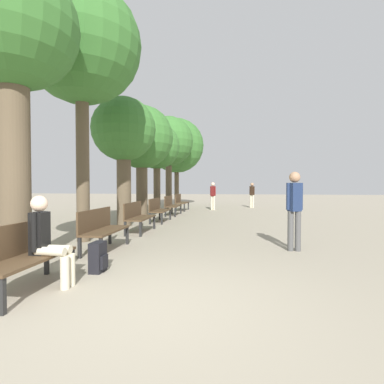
{
  "coord_description": "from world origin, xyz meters",
  "views": [
    {
      "loc": [
        1.06,
        -3.47,
        1.46
      ],
      "look_at": [
        -0.13,
        5.19,
        1.23
      ],
      "focal_mm": 28.0,
      "sensor_mm": 36.0,
      "label": 1
    }
  ],
  "objects_px": {
    "tree_row_4": "(157,147)",
    "pedestrian_mid": "(213,194)",
    "tree_row_2": "(124,132)",
    "person_seated": "(47,238)",
    "tree_row_6": "(177,146)",
    "bench_row_4": "(171,204)",
    "pedestrian_far": "(294,206)",
    "bench_row_5": "(181,201)",
    "tree_row_0": "(12,36)",
    "tree_row_5": "(169,142)",
    "bench_row_0": "(21,253)",
    "bench_row_3": "(158,208)",
    "tree_row_1": "(82,46)",
    "tree_row_3": "(142,139)",
    "backpack": "(98,257)",
    "pedestrian_near": "(252,193)",
    "bench_row_2": "(137,215)",
    "bench_row_1": "(101,227)"
  },
  "relations": [
    {
      "from": "tree_row_4",
      "to": "pedestrian_mid",
      "type": "relative_size",
      "value": 2.89
    },
    {
      "from": "tree_row_2",
      "to": "person_seated",
      "type": "xyz_separation_m",
      "value": [
        1.17,
        -6.14,
        -2.58
      ]
    },
    {
      "from": "tree_row_6",
      "to": "person_seated",
      "type": "distance_m",
      "value": 16.42
    },
    {
      "from": "bench_row_4",
      "to": "pedestrian_far",
      "type": "height_order",
      "value": "pedestrian_far"
    },
    {
      "from": "bench_row_5",
      "to": "person_seated",
      "type": "bearing_deg",
      "value": -88.85
    },
    {
      "from": "bench_row_5",
      "to": "tree_row_0",
      "type": "xyz_separation_m",
      "value": [
        -0.92,
        -11.48,
        3.51
      ]
    },
    {
      "from": "tree_row_0",
      "to": "bench_row_5",
      "type": "bearing_deg",
      "value": 85.4
    },
    {
      "from": "bench_row_4",
      "to": "tree_row_5",
      "type": "relative_size",
      "value": 0.28
    },
    {
      "from": "bench_row_0",
      "to": "bench_row_3",
      "type": "height_order",
      "value": "same"
    },
    {
      "from": "bench_row_3",
      "to": "tree_row_1",
      "type": "xyz_separation_m",
      "value": [
        -0.92,
        -4.06,
        4.42
      ]
    },
    {
      "from": "tree_row_3",
      "to": "tree_row_0",
      "type": "bearing_deg",
      "value": -90.0
    },
    {
      "from": "bench_row_5",
      "to": "tree_row_5",
      "type": "distance_m",
      "value": 3.75
    },
    {
      "from": "bench_row_5",
      "to": "pedestrian_mid",
      "type": "xyz_separation_m",
      "value": [
        1.74,
        0.61,
        0.37
      ]
    },
    {
      "from": "tree_row_1",
      "to": "person_seated",
      "type": "xyz_separation_m",
      "value": [
        1.17,
        -3.25,
        -4.25
      ]
    },
    {
      "from": "tree_row_2",
      "to": "backpack",
      "type": "distance_m",
      "value": 6.37
    },
    {
      "from": "tree_row_0",
      "to": "tree_row_2",
      "type": "distance_m",
      "value": 5.34
    },
    {
      "from": "tree_row_2",
      "to": "pedestrian_near",
      "type": "distance_m",
      "value": 10.31
    },
    {
      "from": "bench_row_2",
      "to": "bench_row_4",
      "type": "distance_m",
      "value": 5.02
    },
    {
      "from": "bench_row_5",
      "to": "person_seated",
      "type": "distance_m",
      "value": 12.34
    },
    {
      "from": "bench_row_2",
      "to": "tree_row_2",
      "type": "bearing_deg",
      "value": 124.77
    },
    {
      "from": "person_seated",
      "to": "backpack",
      "type": "distance_m",
      "value": 0.97
    },
    {
      "from": "person_seated",
      "to": "bench_row_1",
      "type": "bearing_deg",
      "value": 96.12
    },
    {
      "from": "bench_row_1",
      "to": "bench_row_2",
      "type": "distance_m",
      "value": 2.51
    },
    {
      "from": "bench_row_3",
      "to": "bench_row_4",
      "type": "height_order",
      "value": "same"
    },
    {
      "from": "backpack",
      "to": "pedestrian_mid",
      "type": "distance_m",
      "value": 12.25
    },
    {
      "from": "tree_row_3",
      "to": "tree_row_5",
      "type": "bearing_deg",
      "value": 90.0
    },
    {
      "from": "tree_row_0",
      "to": "pedestrian_near",
      "type": "height_order",
      "value": "tree_row_0"
    },
    {
      "from": "bench_row_3",
      "to": "bench_row_5",
      "type": "relative_size",
      "value": 1.0
    },
    {
      "from": "tree_row_4",
      "to": "bench_row_4",
      "type": "bearing_deg",
      "value": -44.27
    },
    {
      "from": "tree_row_0",
      "to": "tree_row_1",
      "type": "xyz_separation_m",
      "value": [
        -0.0,
        2.4,
        0.92
      ]
    },
    {
      "from": "bench_row_3",
      "to": "tree_row_3",
      "type": "xyz_separation_m",
      "value": [
        -0.92,
        0.9,
        2.84
      ]
    },
    {
      "from": "bench_row_5",
      "to": "backpack",
      "type": "height_order",
      "value": "bench_row_5"
    },
    {
      "from": "bench_row_0",
      "to": "tree_row_6",
      "type": "bearing_deg",
      "value": 93.26
    },
    {
      "from": "bench_row_2",
      "to": "tree_row_1",
      "type": "bearing_deg",
      "value": -120.7
    },
    {
      "from": "person_seated",
      "to": "pedestrian_far",
      "type": "xyz_separation_m",
      "value": [
        3.95,
        2.83,
        0.3
      ]
    },
    {
      "from": "tree_row_2",
      "to": "backpack",
      "type": "xyz_separation_m",
      "value": [
        1.58,
        -5.38,
        -3.03
      ]
    },
    {
      "from": "pedestrian_mid",
      "to": "pedestrian_far",
      "type": "bearing_deg",
      "value": -76.35
    },
    {
      "from": "bench_row_4",
      "to": "tree_row_2",
      "type": "relative_size",
      "value": 0.34
    },
    {
      "from": "bench_row_5",
      "to": "tree_row_6",
      "type": "xyz_separation_m",
      "value": [
        -0.92,
        3.7,
        3.53
      ]
    },
    {
      "from": "bench_row_1",
      "to": "pedestrian_near",
      "type": "height_order",
      "value": "pedestrian_near"
    },
    {
      "from": "bench_row_2",
      "to": "pedestrian_far",
      "type": "xyz_separation_m",
      "value": [
        4.2,
        -1.98,
        0.47
      ]
    },
    {
      "from": "tree_row_2",
      "to": "bench_row_1",
      "type": "bearing_deg",
      "value": -76.46
    },
    {
      "from": "tree_row_3",
      "to": "bench_row_4",
      "type": "bearing_deg",
      "value": 60.12
    },
    {
      "from": "pedestrian_far",
      "to": "bench_row_3",
      "type": "bearing_deg",
      "value": 133.1
    },
    {
      "from": "bench_row_1",
      "to": "bench_row_3",
      "type": "relative_size",
      "value": 1.0
    },
    {
      "from": "tree_row_5",
      "to": "pedestrian_near",
      "type": "height_order",
      "value": "tree_row_5"
    },
    {
      "from": "bench_row_0",
      "to": "bench_row_4",
      "type": "relative_size",
      "value": 1.0
    },
    {
      "from": "bench_row_1",
      "to": "tree_row_1",
      "type": "xyz_separation_m",
      "value": [
        -0.92,
        0.95,
        4.42
      ]
    },
    {
      "from": "bench_row_5",
      "to": "pedestrian_far",
      "type": "height_order",
      "value": "pedestrian_far"
    },
    {
      "from": "tree_row_1",
      "to": "tree_row_6",
      "type": "bearing_deg",
      "value": 90.0
    }
  ]
}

